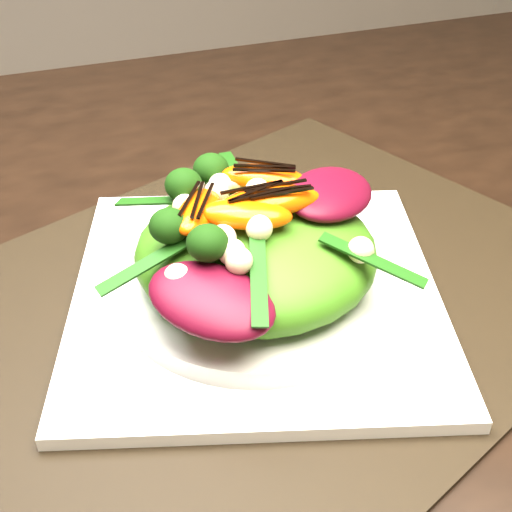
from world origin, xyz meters
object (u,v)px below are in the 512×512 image
object	(u,v)px
plate_base	(256,293)
orange_segment	(217,197)
placemat	(256,300)
dining_table	(111,259)
lettuce_mound	(256,251)
salad_bowl	(256,280)

from	to	relation	value
plate_base	orange_segment	distance (m)	0.09
placemat	plate_base	world-z (taller)	plate_base
dining_table	lettuce_mound	distance (m)	0.18
dining_table	orange_segment	size ratio (longest dim) A/B	23.70
placemat	orange_segment	bearing A→B (deg)	129.35
dining_table	lettuce_mound	world-z (taller)	dining_table
plate_base	dining_table	bearing A→B (deg)	127.26
plate_base	lettuce_mound	size ratio (longest dim) A/B	1.55
lettuce_mound	orange_segment	distance (m)	0.05
dining_table	lettuce_mound	size ratio (longest dim) A/B	8.60
dining_table	placemat	bearing A→B (deg)	-52.74
plate_base	salad_bowl	size ratio (longest dim) A/B	1.31
dining_table	salad_bowl	xyz separation A→B (m)	(0.10, -0.13, 0.04)
salad_bowl	orange_segment	size ratio (longest dim) A/B	3.25
placemat	salad_bowl	xyz separation A→B (m)	(0.00, 0.00, 0.02)
dining_table	salad_bowl	distance (m)	0.17
dining_table	salad_bowl	world-z (taller)	dining_table
orange_segment	salad_bowl	bearing A→B (deg)	-50.65
placemat	salad_bowl	bearing A→B (deg)	0.00
lettuce_mound	placemat	bearing A→B (deg)	180.00
dining_table	salad_bowl	bearing A→B (deg)	-52.74
placemat	orange_segment	xyz separation A→B (m)	(-0.02, 0.03, 0.09)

